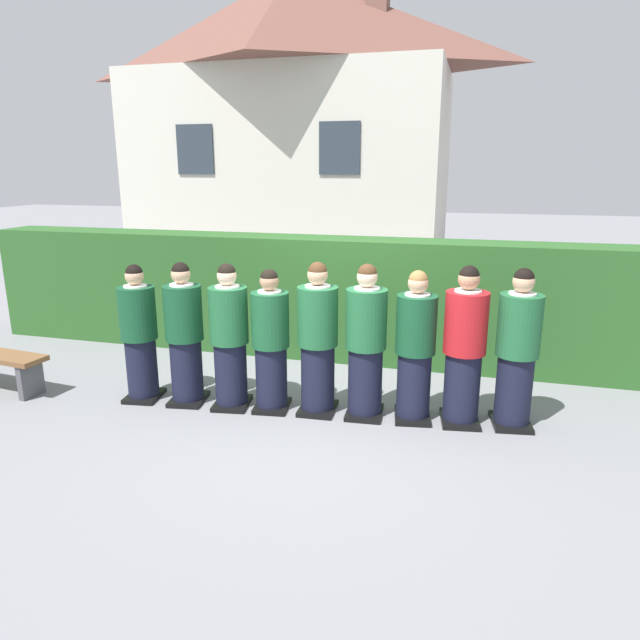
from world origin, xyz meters
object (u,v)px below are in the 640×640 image
Objects in this scene: student_front_row_5 at (366,345)px; student_front_row_1 at (185,337)px; student_front_row_3 at (271,344)px; student_in_red_blazer at (464,350)px; student_front_row_2 at (230,340)px; student_front_row_8 at (517,353)px; student_front_row_6 at (415,350)px; student_front_row_0 at (139,336)px; student_front_row_4 at (318,342)px.

student_front_row_1 is at bearing -175.06° from student_front_row_5.
student_in_red_blazer reaches higher than student_front_row_3.
student_front_row_8 reaches higher than student_front_row_2.
student_in_red_blazer reaches higher than student_front_row_5.
student_front_row_6 is (1.56, 0.15, 0.02)m from student_front_row_3.
student_front_row_5 is at bearing 5.74° from student_front_row_2.
student_front_row_6 is (2.56, 0.22, -0.01)m from student_front_row_1.
student_front_row_3 is at bearing 4.46° from student_front_row_1.
student_front_row_1 is at bearing -174.96° from student_in_red_blazer.
student_front_row_1 is 2.05m from student_front_row_5.
student_front_row_0 is 0.95× the size of student_front_row_5.
student_front_row_0 is at bearing -174.91° from student_front_row_1.
student_front_row_4 is 1.00× the size of student_front_row_5.
student_front_row_2 is 3.06m from student_front_row_8.
student_front_row_3 is (1.00, 0.08, -0.02)m from student_front_row_1.
student_front_row_1 is 0.97× the size of student_front_row_5.
student_front_row_1 is at bearing -174.58° from student_front_row_8.
student_front_row_2 is 0.98× the size of student_front_row_8.
student_front_row_0 is at bearing -175.03° from student_front_row_5.
student_in_red_blazer is (0.50, 0.04, 0.03)m from student_front_row_6.
student_front_row_8 reaches higher than student_front_row_1.
student_front_row_4 reaches higher than student_front_row_6.
student_front_row_3 is 0.95× the size of student_front_row_5.
student_in_red_blazer is at bearing 5.32° from student_front_row_3.
student_front_row_8 is (1.54, 0.16, -0.00)m from student_front_row_5.
student_front_row_8 is at bearing 5.38° from student_front_row_0.
student_front_row_0 is 0.97× the size of student_front_row_2.
student_front_row_0 is at bearing -174.95° from student_in_red_blazer.
student_front_row_6 is at bearing 5.37° from student_front_row_3.
student_front_row_5 is 1.03× the size of student_front_row_6.
student_front_row_0 is 2.08m from student_front_row_4.
student_front_row_1 is 0.54m from student_front_row_2.
student_front_row_5 reaches higher than student_front_row_2.
student_front_row_3 is 1.05m from student_front_row_5.
student_front_row_1 is 1.03× the size of student_front_row_3.
student_front_row_8 reaches higher than student_front_row_6.
student_front_row_0 is 1.56m from student_front_row_3.
student_front_row_4 is (1.52, 0.15, 0.02)m from student_front_row_1.
student_front_row_1 is 3.60m from student_front_row_8.
student_front_row_8 is at bearing 5.42° from student_front_row_1.
student_front_row_8 is at bearing 6.43° from student_front_row_6.
student_front_row_4 is at bearing -175.66° from student_front_row_6.
student_in_red_blazer reaches higher than student_front_row_0.
student_front_row_5 is at bearing 3.37° from student_front_row_4.
student_front_row_5 and student_front_row_8 have the same top height.
student_in_red_blazer is at bearing 4.60° from student_front_row_4.
student_front_row_1 reaches higher than student_front_row_0.
student_front_row_0 is 2.60m from student_front_row_5.
student_front_row_1 is 0.97× the size of student_front_row_4.
student_front_row_3 is 2.07m from student_in_red_blazer.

